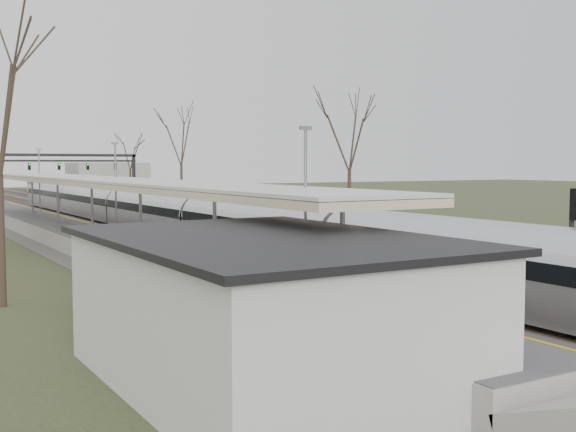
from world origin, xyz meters
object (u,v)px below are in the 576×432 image
Objects in this scene: train_near at (158,213)px; train_far at (70,188)px; passenger at (444,289)px; signal_post at (573,232)px.

train_near and train_far have the same top height.
train_near reaches higher than passenger.
signal_post reaches higher than passenger.
passenger is 8.10m from signal_post.
train_near is at bearing -97.57° from train_far.
passenger is (-5.93, -34.62, 0.48)m from train_near.
train_far is at bearing 82.43° from train_near.
train_far is 11.03× the size of signal_post.
train_far is 88.26m from passenger.
signal_post is at bearing -86.89° from train_near.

